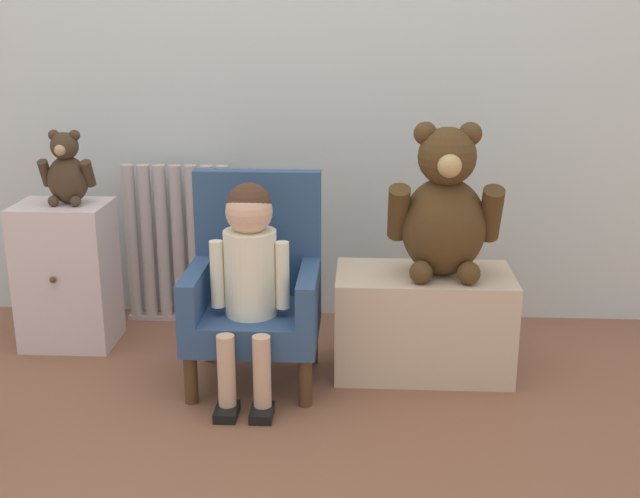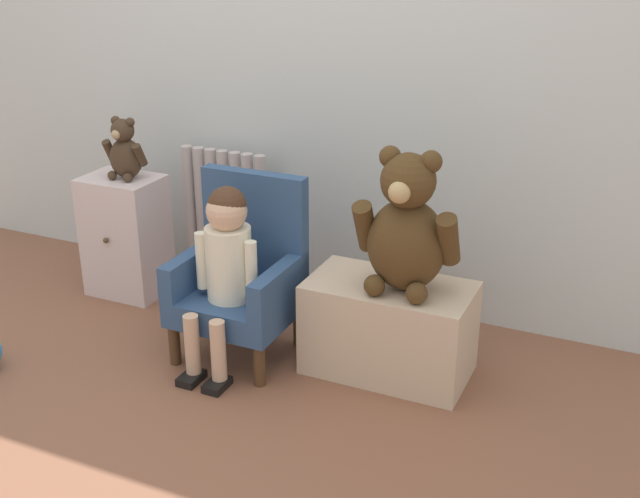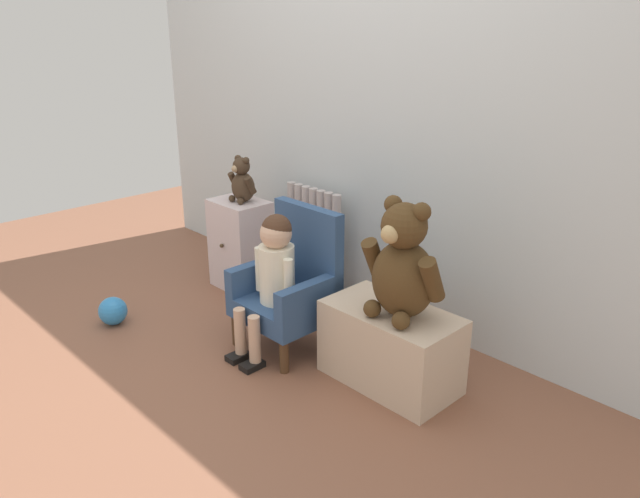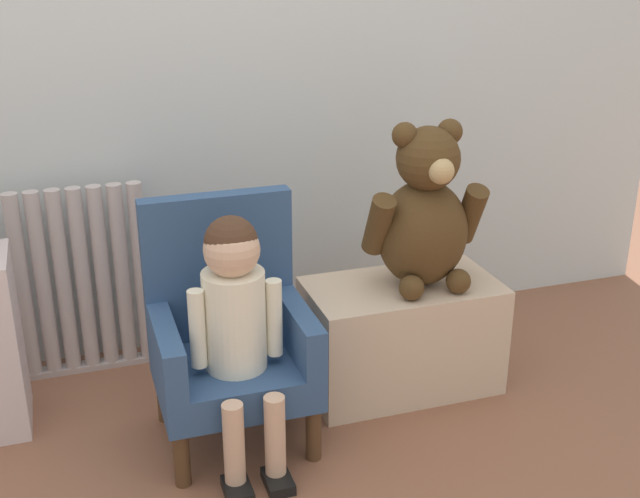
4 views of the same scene
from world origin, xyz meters
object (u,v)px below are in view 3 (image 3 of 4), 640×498
(radiator, at_px, (314,242))
(large_teddy_bear, at_px, (403,266))
(child_armchair, at_px, (292,286))
(child_figure, at_px, (273,266))
(small_dresser, at_px, (241,244))
(small_teddy_bear, at_px, (242,182))
(toy_ball, at_px, (113,311))
(low_bench, at_px, (391,347))

(radiator, height_order, large_teddy_bear, large_teddy_bear)
(child_armchair, xyz_separation_m, child_figure, (0.00, -0.11, 0.13))
(radiator, height_order, small_dresser, radiator)
(radiator, height_order, small_teddy_bear, small_teddy_bear)
(child_armchair, height_order, toy_ball, child_armchair)
(small_teddy_bear, bearing_deg, small_dresser, -164.10)
(small_dresser, xyz_separation_m, small_teddy_bear, (0.03, 0.01, 0.39))
(child_figure, height_order, small_teddy_bear, small_teddy_bear)
(child_figure, height_order, low_bench, child_figure)
(child_armchair, relative_size, small_teddy_bear, 2.61)
(small_dresser, xyz_separation_m, child_figure, (0.73, -0.36, 0.18))
(small_teddy_bear, height_order, toy_ball, small_teddy_bear)
(small_dresser, bearing_deg, low_bench, -7.29)
(child_figure, relative_size, small_teddy_bear, 2.61)
(radiator, bearing_deg, child_figure, -58.66)
(low_bench, height_order, small_teddy_bear, small_teddy_bear)
(radiator, height_order, child_armchair, child_armchair)
(child_figure, bearing_deg, radiator, 121.34)
(child_armchair, distance_m, small_teddy_bear, 0.82)
(child_armchair, bearing_deg, child_figure, -90.00)
(child_armchair, distance_m, toy_ball, 1.01)
(small_dresser, height_order, small_teddy_bear, small_teddy_bear)
(radiator, distance_m, large_teddy_bear, 1.12)
(radiator, relative_size, toy_ball, 4.22)
(large_teddy_bear, bearing_deg, low_bench, 168.37)
(radiator, bearing_deg, child_armchair, -53.21)
(small_dresser, distance_m, low_bench, 1.32)
(small_dresser, bearing_deg, small_teddy_bear, 15.90)
(child_figure, bearing_deg, toy_ball, -151.48)
(radiator, bearing_deg, low_bench, -24.09)
(child_figure, xyz_separation_m, large_teddy_bear, (0.63, 0.18, 0.13))
(low_bench, height_order, toy_ball, low_bench)
(low_bench, bearing_deg, toy_ball, -155.46)
(large_teddy_bear, bearing_deg, child_armchair, -174.09)
(large_teddy_bear, height_order, small_teddy_bear, large_teddy_bear)
(radiator, distance_m, small_dresser, 0.44)
(radiator, bearing_deg, small_teddy_bear, -143.35)
(large_teddy_bear, bearing_deg, child_figure, -164.11)
(low_bench, xyz_separation_m, toy_ball, (-1.38, -0.63, -0.10))
(radiator, relative_size, large_teddy_bear, 1.24)
(child_armchair, relative_size, large_teddy_bear, 1.35)
(small_teddy_bear, bearing_deg, large_teddy_bear, -8.01)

